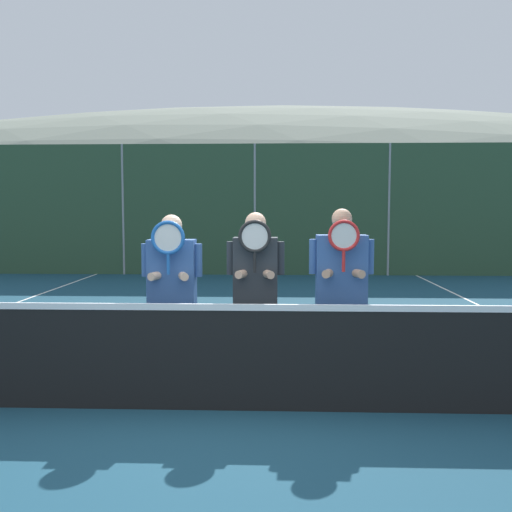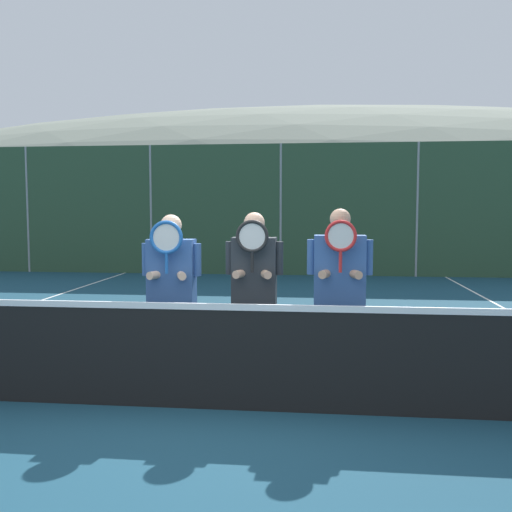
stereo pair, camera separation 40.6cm
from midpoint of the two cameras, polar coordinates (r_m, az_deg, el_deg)
ground_plane at (r=5.19m, az=-3.18°, el=-15.03°), size 120.00×120.00×0.00m
hill_distant at (r=66.97m, az=5.63°, el=3.17°), size 125.81×69.90×24.46m
clubhouse_building at (r=23.60m, az=6.70°, el=4.69°), size 20.75×5.50×3.49m
fence_back at (r=15.18m, az=3.25°, el=4.64°), size 21.29×0.06×3.48m
tennis_net at (r=5.05m, az=-3.21°, el=-9.84°), size 11.54×0.09×1.04m
player_leftmost at (r=5.57m, az=-6.39°, el=-2.97°), size 0.59×0.34×1.70m
player_center_left at (r=5.52m, az=1.93°, el=-2.98°), size 0.56×0.34×1.72m
player_center_right at (r=5.40m, az=10.49°, el=-3.02°), size 0.61×0.34×1.76m
car_far_left at (r=19.52m, az=-16.81°, el=2.00°), size 4.11×2.10×1.77m
car_left_of_center at (r=18.36m, az=-2.06°, el=2.06°), size 4.80×2.06×1.78m
car_center at (r=18.16m, az=14.09°, el=1.80°), size 4.39×1.95×1.71m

